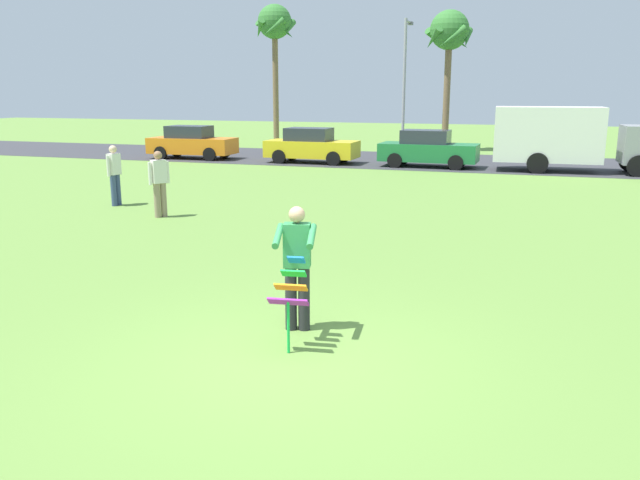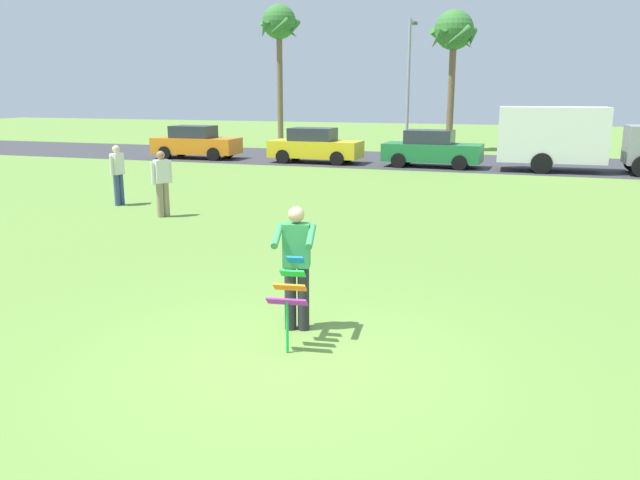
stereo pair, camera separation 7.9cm
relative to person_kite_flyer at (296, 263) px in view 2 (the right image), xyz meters
name	(u,v)px [view 2 (the right image)]	position (x,y,z in m)	size (l,w,h in m)	color
ground_plane	(285,360)	(0.22, -1.00, -0.95)	(120.00, 120.00, 0.00)	olive
road_strip	(472,163)	(0.22, 22.58, -0.95)	(120.00, 8.00, 0.01)	#38383D
person_kite_flyer	(296,263)	(0.00, 0.00, 0.00)	(0.65, 0.74, 1.73)	#26262B
kite_held	(290,290)	(0.14, -0.62, -0.18)	(0.53, 0.67, 1.15)	blue
parked_car_orange	(196,143)	(-12.85, 20.18, -0.18)	(4.26, 1.95, 1.60)	orange
parked_car_yellow	(315,146)	(-6.66, 20.18, -0.18)	(4.22, 1.87, 1.60)	yellow
parked_car_green	(432,149)	(-1.29, 20.18, -0.18)	(4.26, 1.95, 1.60)	#1E7238
parked_truck_grey_van	(573,137)	(4.41, 20.18, 0.46)	(6.76, 2.27, 2.62)	gray
palm_tree_left_near	(279,28)	(-12.67, 30.86, 6.14)	(2.58, 2.71, 8.51)	brown
palm_tree_right_near	(454,35)	(-1.60, 28.43, 5.21)	(2.58, 2.71, 7.50)	brown
streetlight_pole	(409,77)	(-3.74, 27.31, 3.05)	(0.24, 1.65, 7.00)	#9E9EA3
person_walker_near	(118,173)	(-8.37, 7.69, -0.02)	(0.25, 0.57, 1.73)	#384772
person_walker_far	(162,182)	(-6.20, 6.56, -0.02)	(0.38, 0.49, 1.73)	gray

